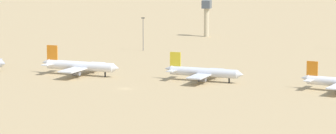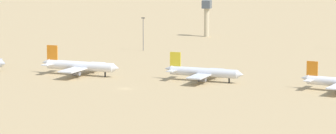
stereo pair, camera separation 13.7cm
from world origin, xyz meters
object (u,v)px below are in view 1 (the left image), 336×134
object	(u,v)px
parked_jet_orange_2	(79,66)
parked_jet_yellow_3	(203,72)
control_tower	(207,15)
light_pole_mid	(143,32)

from	to	relation	value
parked_jet_orange_2	parked_jet_yellow_3	size ratio (longest dim) A/B	1.08
parked_jet_yellow_3	parked_jet_orange_2	bearing A→B (deg)	-173.85
parked_jet_orange_2	parked_jet_yellow_3	world-z (taller)	parked_jet_orange_2
parked_jet_orange_2	control_tower	distance (m)	164.94
parked_jet_yellow_3	light_pole_mid	xyz separation A→B (m)	(-57.20, 87.71, 6.32)
parked_jet_orange_2	control_tower	bearing A→B (deg)	90.06
parked_jet_yellow_3	control_tower	size ratio (longest dim) A/B	1.59
parked_jet_orange_2	parked_jet_yellow_3	distance (m)	55.93
control_tower	light_pole_mid	world-z (taller)	control_tower
parked_jet_orange_2	parked_jet_yellow_3	bearing A→B (deg)	5.50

